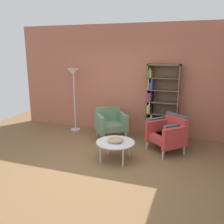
# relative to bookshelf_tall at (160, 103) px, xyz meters

# --- Properties ---
(ground_plane) EXTENTS (8.32, 8.32, 0.00)m
(ground_plane) POSITION_rel_bookshelf_tall_xyz_m (-0.91, -2.25, -0.92)
(ground_plane) COLOR brown
(brick_back_panel) EXTENTS (6.40, 0.12, 2.90)m
(brick_back_panel) POSITION_rel_bookshelf_tall_xyz_m (-0.91, 0.21, 0.53)
(brick_back_panel) COLOR #B2664C
(brick_back_panel) RESTS_ON ground_plane
(bookshelf_tall) EXTENTS (0.80, 0.30, 1.90)m
(bookshelf_tall) POSITION_rel_bookshelf_tall_xyz_m (0.00, 0.00, 0.00)
(bookshelf_tall) COLOR brown
(bookshelf_tall) RESTS_ON ground_plane
(coffee_table_low) EXTENTS (0.80, 0.80, 0.40)m
(coffee_table_low) POSITION_rel_bookshelf_tall_xyz_m (-0.62, -1.69, -0.55)
(coffee_table_low) COLOR silver
(coffee_table_low) RESTS_ON ground_plane
(decorative_bowl) EXTENTS (0.32, 0.32, 0.05)m
(decorative_bowl) POSITION_rel_bookshelf_tall_xyz_m (-0.62, -1.69, -0.49)
(decorative_bowl) COLOR tan
(decorative_bowl) RESTS_ON coffee_table_low
(armchair_spare_guest) EXTENTS (0.95, 0.94, 0.78)m
(armchair_spare_guest) POSITION_rel_bookshelf_tall_xyz_m (-1.17, -0.47, -0.51)
(armchair_spare_guest) COLOR slate
(armchair_spare_guest) RESTS_ON ground_plane
(armchair_by_bookshelf) EXTENTS (0.95, 0.95, 0.78)m
(armchair_by_bookshelf) POSITION_rel_bookshelf_tall_xyz_m (0.35, -0.89, -0.51)
(armchair_by_bookshelf) COLOR #B73833
(armchair_by_bookshelf) RESTS_ON ground_plane
(armchair_corner_red) EXTENTS (0.95, 0.95, 0.78)m
(armchair_corner_red) POSITION_rel_bookshelf_tall_xyz_m (0.32, -0.64, -0.51)
(armchair_corner_red) COLOR #4C566B
(armchair_corner_red) RESTS_ON ground_plane
(floor_lamp_torchiere) EXTENTS (0.32, 0.32, 1.74)m
(floor_lamp_torchiere) POSITION_rel_bookshelf_tall_xyz_m (-2.34, -0.18, 0.53)
(floor_lamp_torchiere) COLOR silver
(floor_lamp_torchiere) RESTS_ON ground_plane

